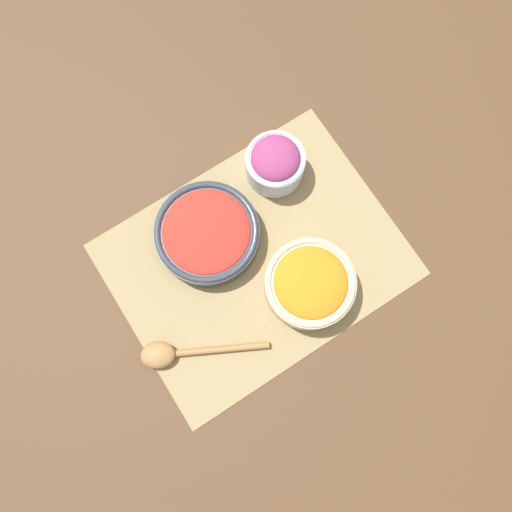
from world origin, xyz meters
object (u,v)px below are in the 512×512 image
tomato_bowl (207,233)px  onion_bowl (275,163)px  wooden_spoon (173,354)px  carrot_bowl (310,284)px

tomato_bowl → onion_bowl: 0.18m
onion_bowl → wooden_spoon: 0.40m
wooden_spoon → carrot_bowl: bearing=-6.2°
tomato_bowl → onion_bowl: bearing=13.6°
carrot_bowl → wooden_spoon: (-0.27, 0.03, -0.02)m
tomato_bowl → carrot_bowl: bearing=-59.9°
carrot_bowl → onion_bowl: (0.07, 0.22, 0.01)m
tomato_bowl → onion_bowl: size_ratio=1.75×
carrot_bowl → tomato_bowl: bearing=120.1°
tomato_bowl → wooden_spoon: 0.23m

